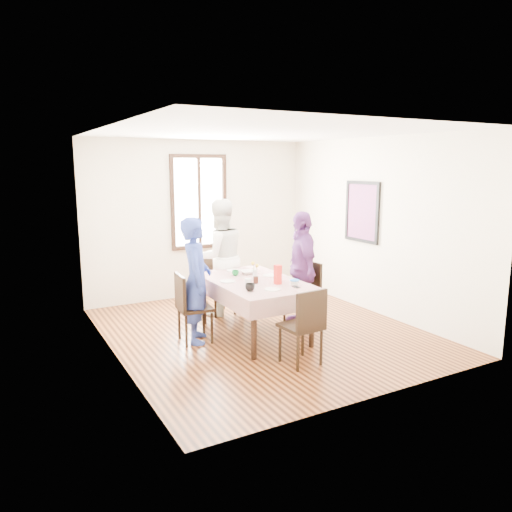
% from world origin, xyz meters
% --- Properties ---
extents(ground, '(4.50, 4.50, 0.00)m').
position_xyz_m(ground, '(0.00, 0.00, 0.00)').
color(ground, black).
rests_on(ground, ground).
extents(back_wall, '(4.00, 0.00, 4.00)m').
position_xyz_m(back_wall, '(0.00, 2.25, 1.35)').
color(back_wall, beige).
rests_on(back_wall, ground).
extents(right_wall, '(0.00, 4.50, 4.50)m').
position_xyz_m(right_wall, '(2.00, 0.00, 1.35)').
color(right_wall, beige).
rests_on(right_wall, ground).
extents(window_frame, '(1.02, 0.06, 1.62)m').
position_xyz_m(window_frame, '(0.00, 2.23, 1.65)').
color(window_frame, black).
rests_on(window_frame, back_wall).
extents(window_pane, '(0.90, 0.02, 1.50)m').
position_xyz_m(window_pane, '(0.00, 2.24, 1.65)').
color(window_pane, white).
rests_on(window_pane, back_wall).
extents(art_poster, '(0.04, 0.76, 0.96)m').
position_xyz_m(art_poster, '(1.98, 0.30, 1.55)').
color(art_poster, red).
rests_on(art_poster, right_wall).
extents(dining_table, '(0.95, 1.63, 0.75)m').
position_xyz_m(dining_table, '(-0.17, -0.06, 0.38)').
color(dining_table, black).
rests_on(dining_table, ground).
extents(tablecloth, '(1.07, 1.75, 0.01)m').
position_xyz_m(tablecloth, '(-0.17, -0.06, 0.76)').
color(tablecloth, '#510006').
rests_on(tablecloth, dining_table).
extents(chair_left, '(0.45, 0.45, 0.91)m').
position_xyz_m(chair_left, '(-0.96, 0.09, 0.46)').
color(chair_left, black).
rests_on(chair_left, ground).
extents(chair_right, '(0.44, 0.44, 0.91)m').
position_xyz_m(chair_right, '(0.63, -0.01, 0.46)').
color(chair_right, black).
rests_on(chair_right, ground).
extents(chair_far, '(0.45, 0.45, 0.91)m').
position_xyz_m(chair_far, '(-0.17, 1.06, 0.46)').
color(chair_far, black).
rests_on(chair_far, ground).
extents(chair_near, '(0.45, 0.45, 0.91)m').
position_xyz_m(chair_near, '(-0.17, -1.18, 0.46)').
color(chair_near, black).
rests_on(chair_near, ground).
extents(person_left, '(0.59, 0.70, 1.63)m').
position_xyz_m(person_left, '(-0.94, 0.09, 0.82)').
color(person_left, navy).
rests_on(person_left, ground).
extents(person_far, '(0.89, 0.70, 1.78)m').
position_xyz_m(person_far, '(-0.17, 1.04, 0.89)').
color(person_far, white).
rests_on(person_far, ground).
extents(person_right, '(0.69, 1.04, 1.65)m').
position_xyz_m(person_right, '(0.61, -0.01, 0.82)').
color(person_right, '#663176').
rests_on(person_right, ground).
extents(mug_black, '(0.16, 0.16, 0.09)m').
position_xyz_m(mug_black, '(-0.49, -0.54, 0.81)').
color(mug_black, black).
rests_on(mug_black, tablecloth).
extents(mug_flag, '(0.13, 0.13, 0.09)m').
position_xyz_m(mug_flag, '(0.13, -0.19, 0.81)').
color(mug_flag, red).
rests_on(mug_flag, tablecloth).
extents(mug_green, '(0.10, 0.10, 0.08)m').
position_xyz_m(mug_green, '(-0.26, 0.31, 0.80)').
color(mug_green, '#0C7226').
rests_on(mug_green, tablecloth).
extents(serving_bowl, '(0.23, 0.23, 0.05)m').
position_xyz_m(serving_bowl, '(-0.07, 0.31, 0.79)').
color(serving_bowl, white).
rests_on(serving_bowl, tablecloth).
extents(juice_carton, '(0.08, 0.08, 0.25)m').
position_xyz_m(juice_carton, '(-0.00, -0.39, 0.89)').
color(juice_carton, red).
rests_on(juice_carton, tablecloth).
extents(butter_tub, '(0.10, 0.10, 0.05)m').
position_xyz_m(butter_tub, '(0.17, -0.52, 0.79)').
color(butter_tub, white).
rests_on(butter_tub, tablecloth).
extents(jam_jar, '(0.06, 0.06, 0.09)m').
position_xyz_m(jam_jar, '(-0.23, -0.22, 0.81)').
color(jam_jar, black).
rests_on(jam_jar, tablecloth).
extents(drinking_glass, '(0.08, 0.08, 0.11)m').
position_xyz_m(drinking_glass, '(-0.42, -0.35, 0.82)').
color(drinking_glass, silver).
rests_on(drinking_glass, tablecloth).
extents(smartphone, '(0.06, 0.12, 0.01)m').
position_xyz_m(smartphone, '(0.11, -0.65, 0.77)').
color(smartphone, black).
rests_on(smartphone, tablecloth).
extents(flower_vase, '(0.06, 0.06, 0.13)m').
position_xyz_m(flower_vase, '(-0.14, -0.02, 0.82)').
color(flower_vase, silver).
rests_on(flower_vase, tablecloth).
extents(plate_left, '(0.20, 0.20, 0.01)m').
position_xyz_m(plate_left, '(-0.51, 0.04, 0.77)').
color(plate_left, white).
rests_on(plate_left, tablecloth).
extents(plate_right, '(0.20, 0.20, 0.01)m').
position_xyz_m(plate_right, '(0.15, 0.06, 0.77)').
color(plate_right, white).
rests_on(plate_right, tablecloth).
extents(plate_far, '(0.20, 0.20, 0.01)m').
position_xyz_m(plate_far, '(-0.15, 0.60, 0.77)').
color(plate_far, white).
rests_on(plate_far, tablecloth).
extents(plate_near, '(0.20, 0.20, 0.01)m').
position_xyz_m(plate_near, '(-0.21, -0.62, 0.77)').
color(plate_near, white).
rests_on(plate_near, tablecloth).
extents(butter_lid, '(0.12, 0.12, 0.01)m').
position_xyz_m(butter_lid, '(0.17, -0.52, 0.82)').
color(butter_lid, blue).
rests_on(butter_lid, butter_tub).
extents(flower_bunch, '(0.09, 0.09, 0.10)m').
position_xyz_m(flower_bunch, '(-0.14, -0.02, 0.94)').
color(flower_bunch, yellow).
rests_on(flower_bunch, flower_vase).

